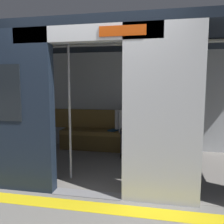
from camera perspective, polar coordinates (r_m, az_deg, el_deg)
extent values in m
plane|color=gray|center=(3.33, -6.09, -19.76)|extent=(60.00, 60.00, 0.00)
cube|color=yellow|center=(3.07, -7.86, -22.13)|extent=(8.00, 0.24, 0.01)
cube|color=silver|center=(2.84, 12.29, -0.98)|extent=(0.96, 0.12, 2.22)
cube|color=black|center=(2.81, 12.43, 4.37)|extent=(0.53, 0.02, 0.55)
cube|color=silver|center=(3.03, -6.64, 18.79)|extent=(1.92, 0.16, 0.20)
cube|color=#BF3F0C|center=(2.84, 2.59, 19.63)|extent=(0.56, 0.02, 0.12)
cube|color=black|center=(4.22, -1.46, 17.70)|extent=(6.40, 2.59, 0.12)
cube|color=gray|center=(4.40, -1.37, -12.79)|extent=(6.08, 2.43, 0.01)
cube|color=silver|center=(5.35, 1.37, 2.87)|extent=(6.08, 0.10, 2.22)
cube|color=olive|center=(5.34, 1.25, -1.90)|extent=(3.52, 0.06, 0.45)
cube|color=white|center=(4.20, -1.46, 16.49)|extent=(4.48, 0.16, 0.03)
cube|color=gray|center=(3.32, -6.10, -19.67)|extent=(0.96, 0.19, 0.01)
cube|color=olive|center=(5.18, 0.83, -5.23)|extent=(2.51, 0.44, 0.09)
cube|color=brown|center=(5.04, 0.42, -8.17)|extent=(2.51, 0.04, 0.35)
cube|color=silver|center=(5.06, 3.88, -2.13)|extent=(0.41, 0.27, 0.50)
sphere|color=beige|center=(5.02, 3.91, 1.76)|extent=(0.21, 0.21, 0.21)
sphere|color=black|center=(5.03, 3.91, 2.19)|extent=(0.19, 0.19, 0.19)
cylinder|color=silver|center=(5.04, 6.56, -1.86)|extent=(0.08, 0.08, 0.44)
cylinder|color=silver|center=(5.03, 1.20, -1.82)|extent=(0.08, 0.08, 0.44)
cylinder|color=#2D2D38|center=(4.90, 4.93, -4.81)|extent=(0.19, 0.41, 0.14)
cylinder|color=#2D2D38|center=(4.90, 2.82, -4.80)|extent=(0.19, 0.41, 0.14)
cylinder|color=#2D2D38|center=(4.77, 4.95, -8.27)|extent=(0.10, 0.10, 0.40)
cylinder|color=#2D2D38|center=(4.77, 2.77, -8.25)|extent=(0.10, 0.10, 0.40)
cube|color=black|center=(4.78, 4.94, -10.87)|extent=(0.13, 0.23, 0.06)
cube|color=black|center=(4.78, 2.74, -10.86)|extent=(0.13, 0.23, 0.06)
cube|color=brown|center=(5.06, 7.73, -4.07)|extent=(0.26, 0.14, 0.17)
cube|color=#472718|center=(4.99, 7.68, -4.34)|extent=(0.02, 0.01, 0.14)
cube|color=#26598C|center=(5.17, 0.27, -4.57)|extent=(0.24, 0.26, 0.03)
cylinder|color=silver|center=(3.58, -10.55, 0.52)|extent=(0.04, 0.04, 2.20)
cylinder|color=silver|center=(3.38, 2.91, 0.25)|extent=(0.04, 0.04, 2.20)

